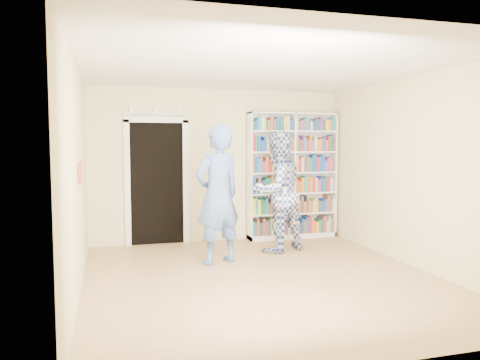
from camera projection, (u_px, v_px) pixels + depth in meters
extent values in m
plane|color=#A88251|center=(263.00, 278.00, 6.07)|extent=(5.00, 5.00, 0.00)
plane|color=white|center=(264.00, 68.00, 5.85)|extent=(5.00, 5.00, 0.00)
plane|color=beige|center=(219.00, 166.00, 8.36)|extent=(4.50, 0.00, 4.50)
plane|color=beige|center=(77.00, 179.00, 5.35)|extent=(0.00, 5.00, 5.00)
plane|color=beige|center=(415.00, 172.00, 6.57)|extent=(0.00, 5.00, 5.00)
cube|color=white|center=(292.00, 176.00, 8.59)|extent=(1.67, 0.31, 2.30)
cube|color=white|center=(292.00, 176.00, 8.59)|extent=(0.03, 0.31, 2.30)
cube|color=black|center=(157.00, 184.00, 8.07)|extent=(0.90, 0.03, 2.10)
cube|color=white|center=(127.00, 185.00, 7.92)|extent=(0.10, 0.06, 2.20)
cube|color=white|center=(186.00, 183.00, 8.19)|extent=(0.10, 0.06, 2.20)
cube|color=white|center=(156.00, 120.00, 7.97)|extent=(1.10, 0.06, 0.10)
cube|color=white|center=(156.00, 114.00, 7.95)|extent=(1.10, 0.08, 0.02)
cube|color=brown|center=(80.00, 173.00, 5.55)|extent=(0.03, 0.25, 0.25)
imported|color=#5074B3|center=(218.00, 195.00, 6.76)|extent=(0.86, 0.71, 2.01)
imported|color=navy|center=(277.00, 192.00, 7.53)|extent=(1.14, 1.02, 1.94)
cube|color=white|center=(287.00, 195.00, 7.33)|extent=(0.18, 0.10, 0.28)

